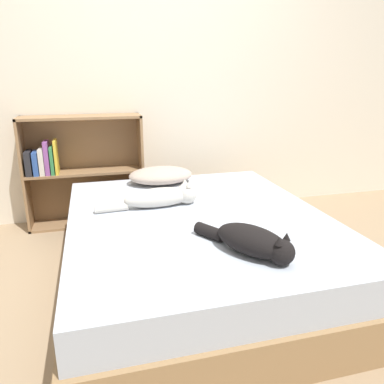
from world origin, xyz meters
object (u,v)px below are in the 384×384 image
object	(u,v)px
cat_light	(163,197)
bookshelf	(79,169)
cat_dark	(253,241)
pillow	(161,175)
bed	(198,248)

from	to	relation	value
cat_light	bookshelf	size ratio (longest dim) A/B	0.68
cat_light	cat_dark	bearing A→B (deg)	-74.01
bookshelf	pillow	bearing A→B (deg)	-35.98
pillow	bookshelf	world-z (taller)	bookshelf
bed	pillow	bearing A→B (deg)	96.82
cat_light	bookshelf	bearing A→B (deg)	114.92
pillow	cat_dark	bearing A→B (deg)	-81.36
pillow	cat_dark	world-z (taller)	cat_dark
pillow	cat_light	bearing A→B (deg)	-98.80
bed	cat_dark	distance (m)	0.61
cat_dark	bookshelf	world-z (taller)	bookshelf
bed	pillow	size ratio (longest dim) A/B	3.84
cat_light	cat_dark	xyz separation A→B (m)	(0.27, -0.75, 0.00)
cat_light	bed	bearing A→B (deg)	-55.91
cat_dark	bookshelf	xyz separation A→B (m)	(-0.79, 1.69, -0.01)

